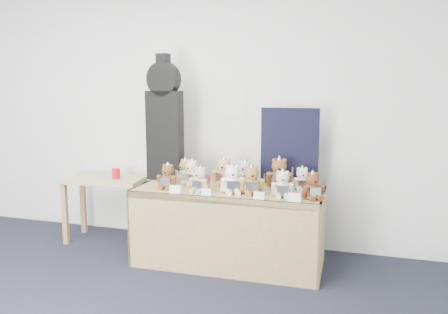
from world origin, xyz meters
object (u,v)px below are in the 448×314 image
(red_cup, at_px, (116,174))
(teddy_front_right, at_px, (252,181))
(teddy_front_far_left, at_px, (168,177))
(teddy_back_left, at_px, (192,173))
(teddy_back_end, at_px, (302,180))
(teddy_back_centre_left, at_px, (224,173))
(teddy_back_right, at_px, (279,175))
(teddy_front_far_right, at_px, (283,185))
(display_table, at_px, (227,207))
(teddy_back_centre_right, at_px, (245,174))
(teddy_front_end, at_px, (313,187))
(guitar_case, at_px, (164,119))
(teddy_front_left, at_px, (200,180))
(teddy_front_centre, at_px, (232,180))
(side_table, at_px, (105,189))
(teddy_back_far_left, at_px, (185,172))

(red_cup, xyz_separation_m, teddy_front_right, (1.53, -0.37, 0.09))
(teddy_front_far_left, relative_size, teddy_back_left, 0.96)
(teddy_back_end, bearing_deg, teddy_back_centre_left, 161.62)
(teddy_front_far_left, xyz_separation_m, teddy_back_right, (0.97, 0.28, 0.02))
(teddy_front_right, distance_m, teddy_front_far_right, 0.27)
(teddy_back_right, bearing_deg, display_table, -167.13)
(teddy_back_centre_right, bearing_deg, teddy_front_right, -60.32)
(teddy_front_far_left, height_order, teddy_back_left, teddy_back_left)
(red_cup, relative_size, teddy_front_end, 0.43)
(display_table, relative_size, teddy_front_far_left, 6.64)
(teddy_back_right, bearing_deg, red_cup, 166.58)
(guitar_case, height_order, teddy_front_far_left, guitar_case)
(red_cup, bearing_deg, guitar_case, -2.47)
(guitar_case, xyz_separation_m, teddy_front_far_left, (0.18, -0.35, -0.50))
(teddy_front_far_left, bearing_deg, teddy_front_left, -7.18)
(red_cup, relative_size, teddy_front_right, 0.39)
(teddy_front_far_left, bearing_deg, teddy_front_centre, -0.94)
(teddy_front_right, bearing_deg, teddy_back_left, 140.51)
(teddy_front_left, bearing_deg, teddy_front_right, 18.24)
(red_cup, relative_size, teddy_back_end, 0.46)
(teddy_front_far_right, bearing_deg, side_table, 158.81)
(teddy_front_far_left, bearing_deg, teddy_back_centre_left, 32.74)
(teddy_back_centre_left, distance_m, teddy_back_centre_right, 0.20)
(teddy_back_centre_right, height_order, teddy_back_end, teddy_back_centre_right)
(teddy_back_centre_left, bearing_deg, side_table, 174.21)
(red_cup, relative_size, teddy_back_centre_left, 0.38)
(guitar_case, xyz_separation_m, teddy_back_end, (1.35, -0.06, -0.51))
(guitar_case, height_order, teddy_front_far_right, guitar_case)
(teddy_back_centre_left, xyz_separation_m, teddy_back_far_left, (-0.39, -0.01, -0.01))
(teddy_front_left, distance_m, teddy_back_centre_left, 0.35)
(teddy_back_far_left, bearing_deg, teddy_front_far_right, 8.88)
(teddy_front_far_right, bearing_deg, guitar_case, 153.83)
(teddy_front_left, bearing_deg, side_table, 174.54)
(teddy_back_centre_right, distance_m, teddy_back_far_left, 0.59)
(red_cup, bearing_deg, teddy_front_end, -10.79)
(teddy_front_far_right, distance_m, teddy_back_centre_left, 0.68)
(display_table, distance_m, red_cup, 1.33)
(teddy_front_left, xyz_separation_m, teddy_back_centre_left, (0.12, 0.33, 0.02))
(side_table, height_order, red_cup, red_cup)
(display_table, relative_size, teddy_front_centre, 5.98)
(teddy_front_end, bearing_deg, guitar_case, 136.15)
(teddy_front_left, height_order, teddy_back_end, teddy_front_left)
(side_table, distance_m, red_cup, 0.23)
(teddy_back_centre_left, bearing_deg, teddy_front_far_left, -148.79)
(teddy_front_left, bearing_deg, teddy_back_left, 137.95)
(guitar_case, bearing_deg, display_table, -11.54)
(teddy_front_end, xyz_separation_m, teddy_back_left, (-1.15, 0.24, 0.01))
(red_cup, distance_m, teddy_front_centre, 1.42)
(teddy_front_end, bearing_deg, teddy_back_left, 138.25)
(side_table, bearing_deg, teddy_back_end, -8.34)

